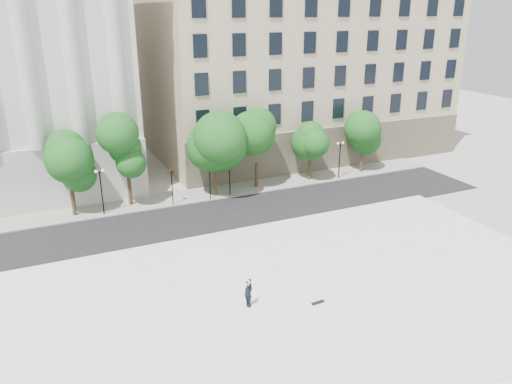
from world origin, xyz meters
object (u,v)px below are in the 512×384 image
traffic_light_west (171,169)px  skateboard (318,302)px  person_lying (248,303)px  traffic_light_east (209,164)px

traffic_light_west → skateboard: traffic_light_west is taller
traffic_light_west → person_lying: size_ratio=2.27×
traffic_light_west → skateboard: bearing=-80.3°
person_lying → skateboard: 4.33m
traffic_light_west → person_lying: traffic_light_west is taller
traffic_light_east → person_lying: bearing=-102.6°
person_lying → skateboard: bearing=-48.8°
traffic_light_west → traffic_light_east: bearing=-0.0°
traffic_light_east → skateboard: bearing=-90.6°
traffic_light_east → person_lying: 19.96m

